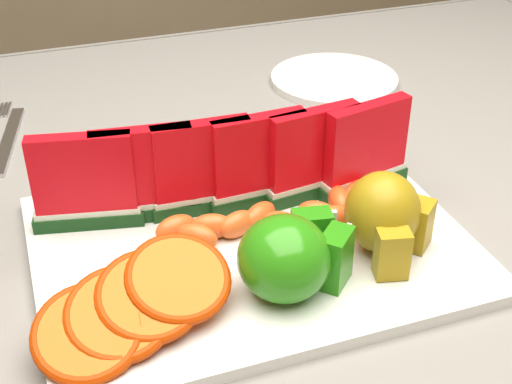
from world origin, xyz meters
TOP-DOWN VIEW (x-y plane):
  - table at (0.00, 0.00)m, footprint 1.40×0.90m
  - tablecloth at (0.00, 0.00)m, footprint 1.53×1.03m
  - platter at (0.05, -0.09)m, footprint 0.40×0.30m
  - apple_cluster at (0.06, -0.16)m, footprint 0.12×0.10m
  - pear_cluster at (0.16, -0.14)m, footprint 0.09×0.09m
  - side_plate at (0.29, 0.25)m, footprint 0.23×0.23m
  - fork at (-0.16, 0.23)m, footprint 0.05×0.19m
  - watermelon_row at (0.05, -0.02)m, footprint 0.39×0.07m
  - orange_fan_front at (-0.08, -0.16)m, footprint 0.18×0.12m
  - orange_fan_back at (0.05, 0.03)m, footprint 0.34×0.11m
  - tangerine_segments at (0.07, -0.07)m, footprint 0.24×0.07m

SIDE VIEW (x-z plane):
  - table at x=0.00m, z-range 0.28..1.03m
  - tablecloth at x=0.00m, z-range 0.62..0.82m
  - fork at x=-0.16m, z-range 0.76..0.76m
  - side_plate at x=0.29m, z-range 0.76..0.77m
  - platter at x=0.05m, z-range 0.76..0.77m
  - tangerine_segments at x=0.07m, z-range 0.77..0.79m
  - orange_fan_back at x=0.05m, z-range 0.77..0.82m
  - orange_fan_front at x=-0.08m, z-range 0.77..0.82m
  - apple_cluster at x=0.06m, z-range 0.77..0.84m
  - pear_cluster at x=0.16m, z-range 0.77..0.85m
  - watermelon_row at x=0.05m, z-range 0.77..0.87m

